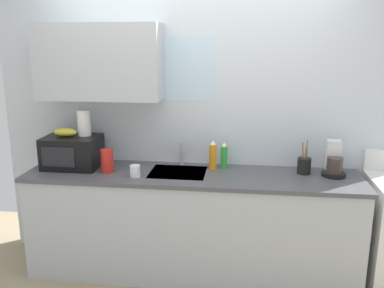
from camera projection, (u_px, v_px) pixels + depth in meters
The scene contains 12 objects.
kitchen_wall_assembly at pixel (180, 112), 3.61m from camera, with size 3.52×0.42×2.50m.
counter_unit at pixel (192, 223), 3.52m from camera, with size 2.75×0.63×0.90m.
sink_faucet at pixel (182, 154), 3.63m from camera, with size 0.03×0.03×0.20m, color #B2B5BA.
microwave at pixel (72, 152), 3.55m from camera, with size 0.46×0.35×0.27m.
banana_bunch at pixel (65, 132), 3.52m from camera, with size 0.20×0.11×0.07m, color gold.
paper_towel_roll at pixel (84, 123), 3.53m from camera, with size 0.11×0.11×0.22m, color white.
coffee_maker at pixel (334, 163), 3.34m from camera, with size 0.19×0.21×0.28m.
dish_soap_bottle_orange at pixel (213, 156), 3.50m from camera, with size 0.06×0.06×0.25m.
dish_soap_bottle_green at pixel (224, 156), 3.53m from camera, with size 0.06×0.06×0.23m.
cereal_canister at pixel (107, 161), 3.42m from camera, with size 0.10×0.10×0.19m, color red.
mug_white at pixel (135, 171), 3.32m from camera, with size 0.08×0.08×0.10m, color white.
utensil_crock at pixel (304, 165), 3.39m from camera, with size 0.11×0.11×0.29m.
Camera 1 is at (0.41, -3.22, 1.97)m, focal length 38.82 mm.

